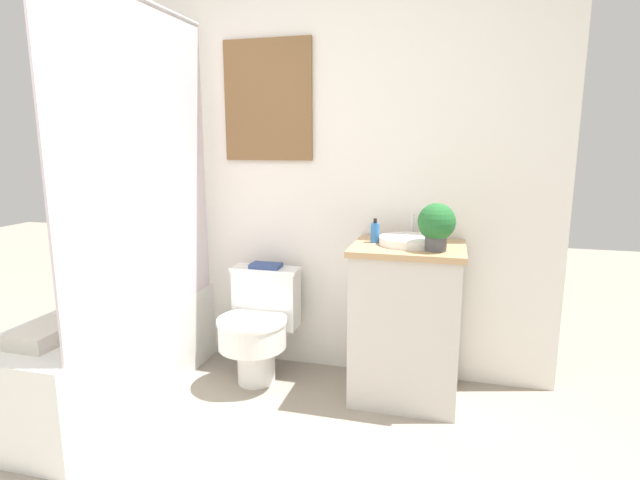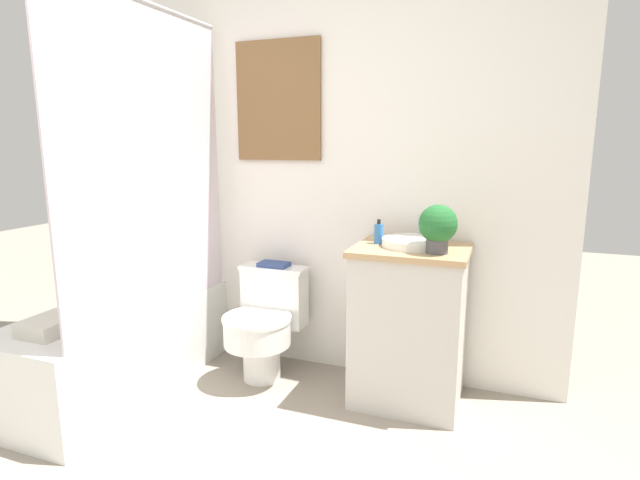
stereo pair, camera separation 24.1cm
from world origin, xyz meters
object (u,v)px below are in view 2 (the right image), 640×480
sink (413,242)px  book_on_tank (274,264)px  toilet (265,322)px  potted_plant (438,226)px  soap_bottle (379,233)px

sink → book_on_tank: (-0.82, 0.10, -0.21)m
toilet → sink: 0.96m
potted_plant → book_on_tank: (-0.95, 0.22, -0.31)m
soap_bottle → potted_plant: potted_plant is taller
toilet → sink: (0.82, 0.03, 0.51)m
sink → potted_plant: size_ratio=1.49×
toilet → book_on_tank: book_on_tank is taller
sink → soap_bottle: (-0.18, 0.01, 0.03)m
toilet → soap_bottle: soap_bottle is taller
soap_bottle → potted_plant: size_ratio=0.55×
toilet → soap_bottle: size_ratio=4.94×
potted_plant → book_on_tank: potted_plant is taller
potted_plant → sink: bearing=139.3°
sink → book_on_tank: size_ratio=1.95×
potted_plant → toilet: bearing=174.8°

